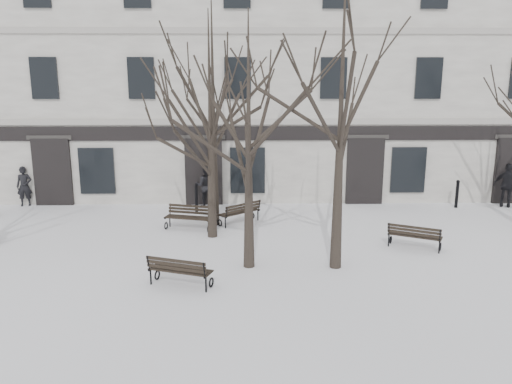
{
  "coord_description": "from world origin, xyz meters",
  "views": [
    {
      "loc": [
        -1.61,
        -13.34,
        5.31
      ],
      "look_at": [
        -1.32,
        3.0,
        1.65
      ],
      "focal_mm": 35.0,
      "sensor_mm": 36.0,
      "label": 1
    }
  ],
  "objects_px": {
    "tree_1": "(249,112)",
    "tree_2": "(342,80)",
    "bench_1": "(179,270)",
    "bench_2": "(415,235)",
    "bench_4": "(240,212)",
    "bench_3": "(189,216)"
  },
  "relations": [
    {
      "from": "tree_1",
      "to": "tree_2",
      "type": "relative_size",
      "value": 0.84
    },
    {
      "from": "bench_1",
      "to": "bench_2",
      "type": "height_order",
      "value": "bench_1"
    },
    {
      "from": "bench_4",
      "to": "bench_2",
      "type": "bearing_deg",
      "value": 111.48
    },
    {
      "from": "bench_1",
      "to": "bench_3",
      "type": "height_order",
      "value": "bench_3"
    },
    {
      "from": "tree_1",
      "to": "bench_2",
      "type": "distance_m",
      "value": 6.83
    },
    {
      "from": "bench_4",
      "to": "tree_2",
      "type": "bearing_deg",
      "value": 81.4
    },
    {
      "from": "bench_2",
      "to": "bench_4",
      "type": "distance_m",
      "value": 6.39
    },
    {
      "from": "bench_3",
      "to": "tree_2",
      "type": "bearing_deg",
      "value": -25.12
    },
    {
      "from": "tree_2",
      "to": "bench_1",
      "type": "distance_m",
      "value": 6.65
    },
    {
      "from": "tree_1",
      "to": "bench_4",
      "type": "bearing_deg",
      "value": 94.05
    },
    {
      "from": "bench_1",
      "to": "bench_4",
      "type": "relative_size",
      "value": 1.07
    },
    {
      "from": "tree_2",
      "to": "bench_4",
      "type": "xyz_separation_m",
      "value": [
        -2.83,
        4.57,
        -4.86
      ]
    },
    {
      "from": "bench_1",
      "to": "bench_2",
      "type": "distance_m",
      "value": 7.71
    },
    {
      "from": "bench_1",
      "to": "bench_2",
      "type": "bearing_deg",
      "value": -138.52
    },
    {
      "from": "tree_1",
      "to": "bench_2",
      "type": "bearing_deg",
      "value": 15.23
    },
    {
      "from": "tree_1",
      "to": "bench_1",
      "type": "bearing_deg",
      "value": -141.81
    },
    {
      "from": "bench_3",
      "to": "bench_4",
      "type": "distance_m",
      "value": 1.96
    },
    {
      "from": "bench_2",
      "to": "tree_2",
      "type": "bearing_deg",
      "value": 56.43
    },
    {
      "from": "bench_3",
      "to": "bench_2",
      "type": "bearing_deg",
      "value": -2.71
    },
    {
      "from": "bench_2",
      "to": "bench_3",
      "type": "height_order",
      "value": "bench_3"
    },
    {
      "from": "bench_1",
      "to": "bench_2",
      "type": "relative_size",
      "value": 1.03
    },
    {
      "from": "tree_1",
      "to": "bench_3",
      "type": "relative_size",
      "value": 3.95
    }
  ]
}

